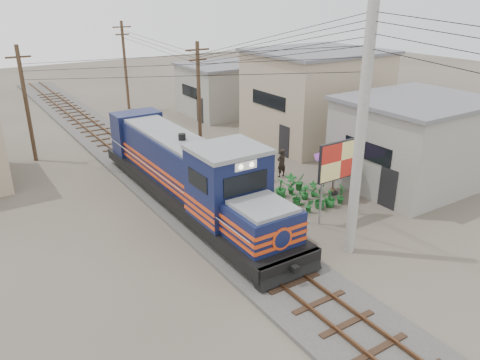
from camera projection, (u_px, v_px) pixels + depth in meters
ground at (273, 271)px, 17.70m from camera, size 120.00×120.00×0.00m
ballast at (163, 184)px, 25.45m from camera, size 3.60×70.00×0.16m
track at (163, 181)px, 25.38m from camera, size 1.15×70.00×0.12m
locomotive at (189, 174)px, 22.31m from camera, size 2.89×15.74×3.90m
utility_pole_main at (361, 132)px, 17.19m from camera, size 0.40×0.40×10.00m
wooden_pole_mid at (199, 96)px, 29.47m from camera, size 1.60×0.24×7.00m
wooden_pole_far at (125, 64)px, 40.41m from camera, size 1.60×0.24×7.50m
wooden_pole_left at (26, 102)px, 27.80m from camera, size 1.60×0.24×7.00m
power_lines at (164, 44)px, 21.39m from camera, size 9.65×19.00×3.30m
shophouse_front at (413, 142)px, 24.94m from camera, size 7.35×6.30×4.70m
shophouse_mid at (316, 96)px, 32.16m from camera, size 8.40×7.35×6.20m
shophouse_back at (222, 89)px, 39.55m from camera, size 6.30×6.30×4.20m
billboard at (340, 162)px, 20.68m from camera, size 2.44×0.15×3.77m
market_umbrella at (337, 152)px, 23.53m from camera, size 2.84×2.84×2.59m
vendor at (281, 163)px, 26.33m from camera, size 0.64×0.46×1.66m
plant_nursery at (306, 193)px, 23.34m from camera, size 3.33×3.04×1.14m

